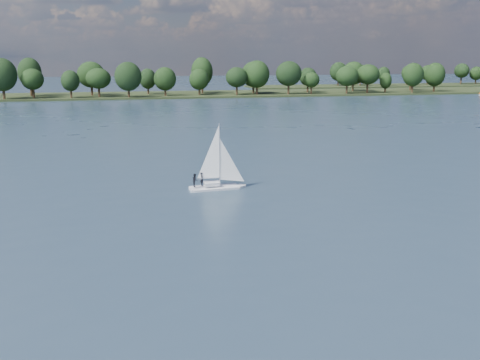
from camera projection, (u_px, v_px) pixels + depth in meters
name	position (u px, v px, depth m)	size (l,w,h in m)	color
ground	(202.00, 129.00, 124.71)	(700.00, 700.00, 0.00)	#233342
far_shore	(164.00, 96.00, 231.25)	(660.00, 40.00, 1.50)	black
far_shore_back	(434.00, 86.00, 310.52)	(220.00, 30.00, 1.40)	black
sailboat	(214.00, 170.00, 67.69)	(6.83, 2.40, 8.83)	silver
treeline	(133.00, 77.00, 223.52)	(562.58, 73.94, 18.87)	black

